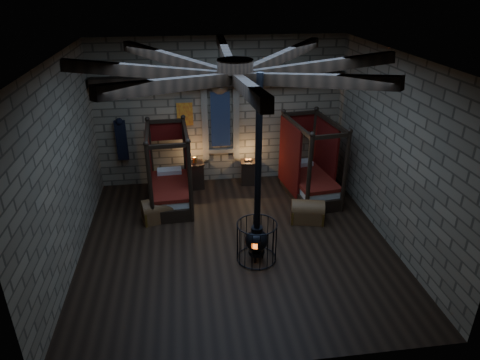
{
  "coord_description": "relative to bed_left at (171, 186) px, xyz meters",
  "views": [
    {
      "loc": [
        -1.04,
        -8.27,
        5.6
      ],
      "look_at": [
        0.17,
        0.6,
        1.33
      ],
      "focal_mm": 32.0,
      "sensor_mm": 36.0,
      "label": 1
    }
  ],
  "objects": [
    {
      "name": "bed_left",
      "position": [
        0.0,
        0.0,
        0.0
      ],
      "size": [
        1.15,
        2.06,
        2.1
      ],
      "rotation": [
        0.0,
        0.0,
        0.04
      ],
      "color": "black",
      "rests_on": "ground"
    },
    {
      "name": "trunk_left",
      "position": [
        -0.29,
        -0.83,
        -0.25
      ],
      "size": [
        0.94,
        0.73,
        0.61
      ],
      "rotation": [
        0.0,
        0.0,
        0.26
      ],
      "color": "brown",
      "rests_on": "ground"
    },
    {
      "name": "room",
      "position": [
        1.49,
        -2.05,
        3.22
      ],
      "size": [
        7.02,
        7.02,
        4.29
      ],
      "color": "black",
      "rests_on": "ground"
    },
    {
      "name": "bed_right",
      "position": [
        3.81,
        -0.02,
        0.02
      ],
      "size": [
        1.34,
        2.2,
        2.18
      ],
      "rotation": [
        0.0,
        0.0,
        0.12
      ],
      "color": "black",
      "rests_on": "ground"
    },
    {
      "name": "stove",
      "position": [
        1.86,
        -2.82,
        0.05
      ],
      "size": [
        0.87,
        0.87,
        4.05
      ],
      "rotation": [
        0.0,
        0.0,
        -0.36
      ],
      "color": "black",
      "rests_on": "ground"
    },
    {
      "name": "trunk_right",
      "position": [
        3.4,
        -1.41,
        -0.26
      ],
      "size": [
        0.9,
        0.68,
        0.59
      ],
      "rotation": [
        0.0,
        0.0,
        -0.23
      ],
      "color": "brown",
      "rests_on": "ground"
    },
    {
      "name": "nightstand_left",
      "position": [
        0.7,
        0.89,
        -0.12
      ],
      "size": [
        0.54,
        0.52,
        0.96
      ],
      "rotation": [
        0.0,
        0.0,
        0.1
      ],
      "color": "black",
      "rests_on": "ground"
    },
    {
      "name": "nightstand_right",
      "position": [
        2.25,
        0.95,
        -0.15
      ],
      "size": [
        0.49,
        0.47,
        0.78
      ],
      "rotation": [
        0.0,
        0.0,
        -0.11
      ],
      "color": "black",
      "rests_on": "ground"
    }
  ]
}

